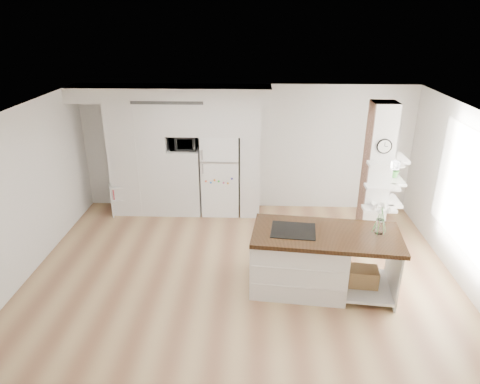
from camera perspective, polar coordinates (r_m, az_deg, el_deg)
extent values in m
cube|color=tan|center=(7.05, 0.10, -12.00)|extent=(7.00, 6.00, 0.01)
cube|color=white|center=(5.94, 0.12, 9.90)|extent=(7.00, 6.00, 0.04)
cube|color=silver|center=(9.19, 0.80, 5.89)|extent=(7.00, 0.04, 2.70)
cube|color=silver|center=(3.87, -1.63, -21.00)|extent=(7.00, 0.04, 2.70)
cube|color=silver|center=(7.38, -28.20, -1.32)|extent=(0.04, 6.00, 2.70)
cube|color=silver|center=(7.17, 29.31, -2.19)|extent=(0.04, 6.00, 2.70)
cube|color=silver|center=(9.24, -13.07, 4.41)|extent=(1.20, 0.65, 2.40)
cube|color=silver|center=(9.21, -7.23, 1.53)|extent=(0.65, 0.65, 1.42)
cube|color=silver|center=(8.81, -7.67, 9.83)|extent=(0.65, 0.65, 0.65)
cube|color=silver|center=(8.71, -2.73, 9.86)|extent=(0.85, 0.65, 0.65)
cube|color=silver|center=(8.92, 1.39, 4.35)|extent=(0.40, 0.65, 2.40)
cube|color=silver|center=(8.73, -9.36, 12.80)|extent=(4.00, 0.70, 0.30)
cube|color=#262626|center=(8.42, -9.75, 11.65)|extent=(1.40, 0.04, 0.06)
cube|color=white|center=(9.07, -2.59, 2.47)|extent=(0.78, 0.66, 1.75)
cube|color=#B2B2B7|center=(8.62, -2.81, 3.95)|extent=(0.78, 0.01, 0.03)
cube|color=silver|center=(7.77, 17.67, 1.54)|extent=(0.40, 0.40, 2.70)
cube|color=tan|center=(7.71, 16.17, 1.58)|extent=(0.02, 0.40, 2.70)
cube|color=tan|center=(7.96, 17.30, 2.09)|extent=(0.40, 0.02, 2.70)
cylinder|color=black|center=(7.37, 18.68, 5.81)|extent=(0.25, 0.03, 0.25)
cylinder|color=white|center=(7.36, 18.71, 5.77)|extent=(0.21, 0.01, 0.21)
plane|color=white|center=(7.36, 28.42, -0.15)|extent=(0.00, 2.40, 2.40)
cylinder|color=white|center=(6.41, 15.59, 4.65)|extent=(0.12, 0.12, 0.10)
cube|color=silver|center=(6.78, 7.83, -9.14)|extent=(1.52, 1.08, 0.92)
cube|color=silver|center=(7.06, 16.37, -11.85)|extent=(0.86, 1.01, 0.04)
cube|color=silver|center=(6.95, 19.73, -9.57)|extent=(0.13, 0.93, 0.92)
cube|color=#382110|center=(6.55, 11.45, -5.63)|extent=(2.30, 1.27, 0.07)
cube|color=black|center=(6.52, 7.11, -5.10)|extent=(0.71, 0.62, 0.01)
cube|color=#977649|center=(6.96, 16.06, -10.75)|extent=(0.47, 0.37, 0.28)
cylinder|color=white|center=(6.68, 18.11, -4.38)|extent=(0.12, 0.12, 0.22)
cube|color=silver|center=(9.49, -16.77, -1.11)|extent=(0.15, 0.31, 0.67)
cube|color=silver|center=(9.51, -13.57, -0.70)|extent=(0.15, 0.31, 0.67)
cube|color=silver|center=(9.38, -15.37, 0.88)|extent=(0.64, 0.51, 0.03)
cube|color=silver|center=(9.48, -15.19, -0.74)|extent=(0.61, 0.50, 0.03)
sphere|color=white|center=(9.57, -14.61, -1.79)|extent=(0.32, 0.32, 0.32)
imported|color=#388234|center=(8.28, 14.69, -5.00)|extent=(0.35, 0.31, 0.53)
imported|color=#388234|center=(8.07, 16.39, -6.05)|extent=(0.38, 0.38, 0.51)
imported|color=#2D2D2D|center=(8.89, -7.55, 6.58)|extent=(0.54, 0.37, 0.30)
imported|color=#388234|center=(7.89, 19.95, 2.94)|extent=(0.27, 0.23, 0.30)
imported|color=white|center=(7.63, 17.91, -1.72)|extent=(0.22, 0.22, 0.05)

